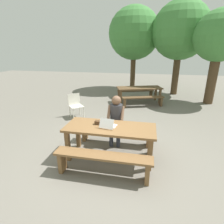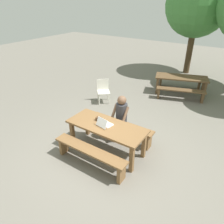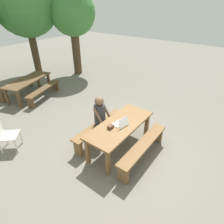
% 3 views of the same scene
% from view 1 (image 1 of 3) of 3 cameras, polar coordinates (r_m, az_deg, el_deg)
% --- Properties ---
extents(ground_plane, '(30.00, 30.00, 0.00)m').
position_cam_1_polar(ground_plane, '(4.26, -0.59, -14.07)').
color(ground_plane, slate).
extents(picnic_table_front, '(1.96, 0.80, 0.76)m').
position_cam_1_polar(picnic_table_front, '(3.94, -0.62, -6.16)').
color(picnic_table_front, brown).
rests_on(picnic_table_front, ground).
extents(bench_near, '(1.89, 0.30, 0.48)m').
position_cam_1_polar(bench_near, '(3.52, -2.97, -15.06)').
color(bench_near, brown).
rests_on(bench_near, ground).
extents(bench_far, '(1.89, 0.30, 0.48)m').
position_cam_1_polar(bench_far, '(4.66, 1.13, -5.86)').
color(bench_far, brown).
rests_on(bench_far, ground).
extents(laptop, '(0.36, 0.35, 0.22)m').
position_cam_1_polar(laptop, '(3.85, -1.25, -4.11)').
color(laptop, white).
rests_on(laptop, picnic_table_front).
extents(small_pouch, '(0.14, 0.10, 0.08)m').
position_cam_1_polar(small_pouch, '(4.01, -4.46, -3.34)').
color(small_pouch, '#4C331E').
rests_on(small_pouch, picnic_table_front).
extents(person_seated, '(0.41, 0.41, 1.29)m').
position_cam_1_polar(person_seated, '(4.46, 1.26, -1.36)').
color(person_seated, '#333847').
rests_on(person_seated, ground).
extents(plastic_chair, '(0.62, 0.62, 0.84)m').
position_cam_1_polar(plastic_chair, '(6.58, -11.57, 2.27)').
color(plastic_chair, silver).
rests_on(plastic_chair, ground).
extents(picnic_table_mid, '(2.14, 1.35, 0.70)m').
position_cam_1_polar(picnic_table_mid, '(8.32, 8.69, 7.10)').
color(picnic_table_mid, brown).
rests_on(picnic_table_mid, ground).
extents(bench_mid_south, '(1.80, 0.86, 0.43)m').
position_cam_1_polar(bench_mid_south, '(7.77, 9.88, 4.05)').
color(bench_mid_south, brown).
rests_on(bench_mid_south, ground).
extents(bench_mid_north, '(1.80, 0.86, 0.43)m').
position_cam_1_polar(bench_mid_north, '(9.01, 7.48, 6.28)').
color(bench_mid_north, brown).
rests_on(bench_mid_north, ground).
extents(tree_left, '(2.09, 2.09, 3.91)m').
position_cam_1_polar(tree_left, '(9.05, 31.15, 19.73)').
color(tree_left, '#4C3823').
rests_on(tree_left, ground).
extents(tree_right, '(2.88, 2.88, 4.62)m').
position_cam_1_polar(tree_right, '(11.04, 7.12, 23.53)').
color(tree_right, '#4C3823').
rests_on(tree_right, ground).
extents(tree_rear, '(2.84, 2.84, 4.64)m').
position_cam_1_polar(tree_rear, '(10.31, 21.07, 22.98)').
color(tree_rear, '#4C3823').
rests_on(tree_rear, ground).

